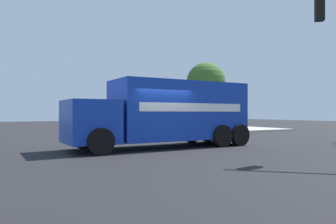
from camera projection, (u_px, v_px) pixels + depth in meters
The scene contains 6 objects.
ground_plane at pixel (157, 149), 13.41m from camera, with size 100.00×100.00×0.00m, color black.
sidewalk_corner_near at pixel (213, 129), 29.46m from camera, with size 10.07×10.07×0.14m, color #B2ADA0.
delivery_truck at pixel (167, 113), 14.21m from camera, with size 8.32×2.95×2.96m.
pedestrian_near_corner at pixel (176, 118), 30.66m from camera, with size 0.40×0.40×1.56m.
picket_fence_run at pixel (186, 122), 33.66m from camera, with size 7.30×0.05×0.95m.
shade_tree_near at pixel (206, 82), 31.68m from camera, with size 3.92×3.92×6.49m.
Camera 1 is at (6.03, 12.00, 1.54)m, focal length 33.61 mm.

